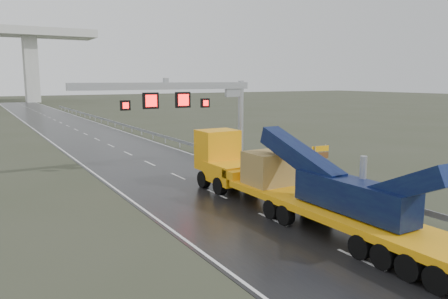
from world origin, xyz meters
TOP-DOWN VIEW (x-y plane):
  - ground at (0.00, 0.00)m, footprint 400.00×400.00m
  - road at (0.00, 40.00)m, footprint 11.00×200.00m
  - guardrail at (6.10, 30.00)m, footprint 0.20×140.00m
  - sign_gantry at (2.10, 17.99)m, footprint 14.90×1.20m
  - heavy_haul_truck at (1.36, 5.10)m, footprint 3.08×19.95m
  - exit_sign_pair at (9.00, 10.27)m, footprint 1.43×0.29m
  - striped_barrier at (6.07, 14.00)m, footprint 0.65×0.45m

SIDE VIEW (x-z plane):
  - ground at x=0.00m, z-range 0.00..0.00m
  - road at x=0.00m, z-range 0.00..0.02m
  - striped_barrier at x=6.07m, z-range 0.00..1.00m
  - guardrail at x=6.10m, z-range 0.00..1.40m
  - exit_sign_pair at x=9.00m, z-range 0.49..2.97m
  - heavy_haul_truck at x=1.36m, z-range -0.53..4.15m
  - sign_gantry at x=2.10m, z-range 1.90..9.33m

